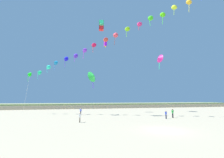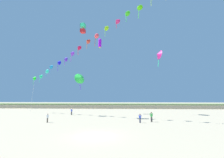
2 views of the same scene
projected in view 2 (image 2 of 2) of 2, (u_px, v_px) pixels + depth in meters
The scene contains 11 objects.
ground_plane at pixel (96, 136), 16.50m from camera, with size 240.00×240.00×0.00m, color tan.
dune_ridge at pixel (114, 106), 62.11m from camera, with size 120.00×11.12×1.82m.
person_near_left at pixel (48, 117), 25.43m from camera, with size 0.33×0.50×1.53m.
person_near_right at pixel (151, 116), 25.98m from camera, with size 0.60×0.23×1.72m.
person_mid_center at pixel (72, 111), 36.53m from camera, with size 0.56×0.22×1.59m.
person_far_left at pixel (140, 118), 25.15m from camera, with size 0.53×0.21×1.51m.
kite_banner_string at pixel (92, 38), 32.78m from camera, with size 38.24×21.05×25.39m.
large_kite_low_lead at pixel (83, 28), 33.15m from camera, with size 1.11×1.11×2.08m.
large_kite_mid_trail at pixel (100, 43), 41.67m from camera, with size 1.16×1.20×2.90m.
large_kite_high_solo at pixel (80, 78), 35.35m from camera, with size 2.91×2.91×4.09m.
large_kite_outer_drift at pixel (158, 55), 38.87m from camera, with size 1.78×2.69×4.59m.
Camera 2 is at (2.79, -17.02, 4.19)m, focal length 24.00 mm.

